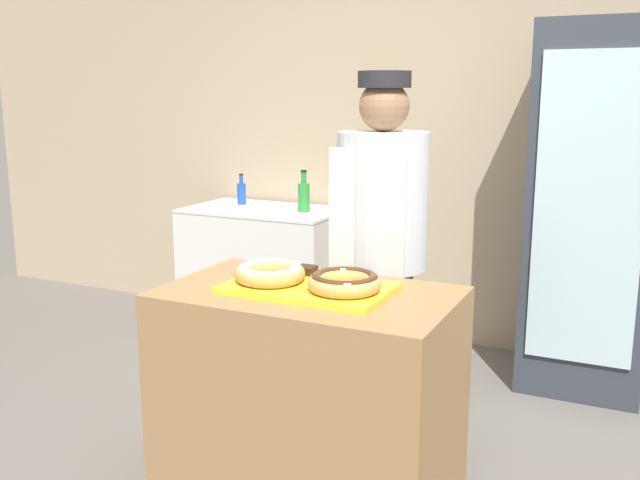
{
  "coord_description": "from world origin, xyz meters",
  "views": [
    {
      "loc": [
        1.17,
        -2.35,
        1.64
      ],
      "look_at": [
        0.0,
        0.1,
        1.07
      ],
      "focal_mm": 40.0,
      "sensor_mm": 36.0,
      "label": 1
    }
  ],
  "objects": [
    {
      "name": "wall_back",
      "position": [
        0.0,
        2.13,
        1.35
      ],
      "size": [
        8.0,
        0.06,
        2.7
      ],
      "color": "tan",
      "rests_on": "ground_plane"
    },
    {
      "name": "brownie_back_right",
      "position": [
        0.08,
        0.15,
        0.93
      ],
      "size": [
        0.07,
        0.07,
        0.03
      ],
      "color": "#382111",
      "rests_on": "serving_tray"
    },
    {
      "name": "donut_chocolate_glaze",
      "position": [
        0.16,
        -0.02,
        0.95
      ],
      "size": [
        0.27,
        0.27,
        0.07
      ],
      "color": "tan",
      "rests_on": "serving_tray"
    },
    {
      "name": "brownie_back_left",
      "position": [
        -0.08,
        0.15,
        0.93
      ],
      "size": [
        0.07,
        0.07,
        0.03
      ],
      "color": "#382111",
      "rests_on": "serving_tray"
    },
    {
      "name": "baker_person",
      "position": [
        0.04,
        0.67,
        0.9
      ],
      "size": [
        0.42,
        0.42,
        1.72
      ],
      "color": "#4C4C51",
      "rests_on": "ground_plane"
    },
    {
      "name": "display_counter",
      "position": [
        0.0,
        0.0,
        0.44
      ],
      "size": [
        1.12,
        0.67,
        0.89
      ],
      "color": "#997047",
      "rests_on": "ground_plane"
    },
    {
      "name": "serving_tray",
      "position": [
        0.0,
        0.0,
        0.9
      ],
      "size": [
        0.63,
        0.39,
        0.02
      ],
      "color": "yellow",
      "rests_on": "display_counter"
    },
    {
      "name": "bottle_green",
      "position": [
        -0.91,
        1.76,
        0.97
      ],
      "size": [
        0.08,
        0.08,
        0.27
      ],
      "color": "#2D8C38",
      "rests_on": "chest_freezer"
    },
    {
      "name": "beverage_fridge",
      "position": [
        0.86,
        1.75,
        1.0
      ],
      "size": [
        0.64,
        0.64,
        2.0
      ],
      "color": "#333842",
      "rests_on": "ground_plane"
    },
    {
      "name": "bottle_blue",
      "position": [
        -1.44,
        1.84,
        0.94
      ],
      "size": [
        0.06,
        0.06,
        0.21
      ],
      "color": "#1E4CB2",
      "rests_on": "chest_freezer"
    },
    {
      "name": "donut_light_glaze",
      "position": [
        -0.16,
        -0.02,
        0.95
      ],
      "size": [
        0.27,
        0.27,
        0.07
      ],
      "color": "tan",
      "rests_on": "serving_tray"
    },
    {
      "name": "chest_freezer",
      "position": [
        -1.2,
        1.75,
        0.43
      ],
      "size": [
        1.05,
        0.64,
        0.86
      ],
      "color": "silver",
      "rests_on": "ground_plane"
    }
  ]
}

